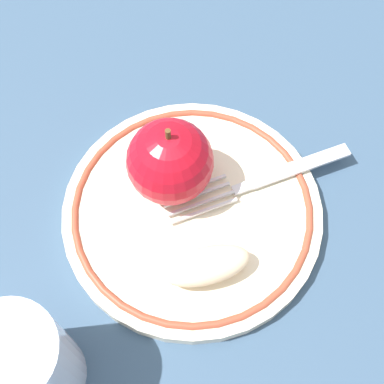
# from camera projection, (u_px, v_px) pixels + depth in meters

# --- Properties ---
(ground_plane) EXTENTS (2.00, 2.00, 0.00)m
(ground_plane) POSITION_uv_depth(u_px,v_px,m) (192.00, 215.00, 0.46)
(ground_plane) COLOR #354E68
(plate) EXTENTS (0.22, 0.22, 0.02)m
(plate) POSITION_uv_depth(u_px,v_px,m) (192.00, 207.00, 0.45)
(plate) COLOR beige
(plate) RESTS_ON ground_plane
(apple_red_whole) EXTENTS (0.07, 0.07, 0.08)m
(apple_red_whole) POSITION_uv_depth(u_px,v_px,m) (170.00, 162.00, 0.42)
(apple_red_whole) COLOR red
(apple_red_whole) RESTS_ON plate
(apple_slice_front) EXTENTS (0.07, 0.04, 0.02)m
(apple_slice_front) POSITION_uv_depth(u_px,v_px,m) (207.00, 266.00, 0.41)
(apple_slice_front) COLOR beige
(apple_slice_front) RESTS_ON plate
(fork) EXTENTS (0.17, 0.03, 0.00)m
(fork) POSITION_uv_depth(u_px,v_px,m) (264.00, 176.00, 0.45)
(fork) COLOR silver
(fork) RESTS_ON plate
(drinking_glass) EXTENTS (0.07, 0.07, 0.09)m
(drinking_glass) POSITION_uv_depth(u_px,v_px,m) (24.00, 365.00, 0.35)
(drinking_glass) COLOR silver
(drinking_glass) RESTS_ON ground_plane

